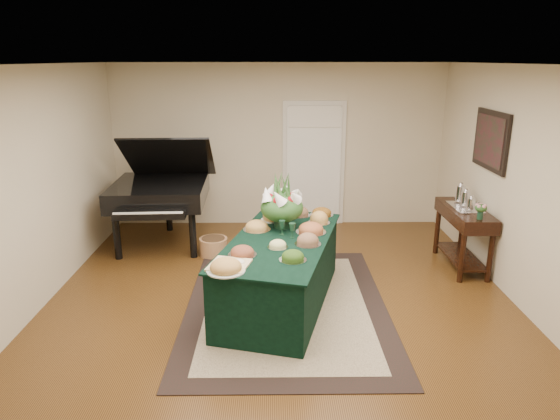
{
  "coord_description": "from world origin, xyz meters",
  "views": [
    {
      "loc": [
        -0.07,
        -5.3,
        2.76
      ],
      "look_at": [
        0.0,
        0.3,
        1.05
      ],
      "focal_mm": 32.0,
      "sensor_mm": 36.0,
      "label": 1
    }
  ],
  "objects_px": {
    "buffet_table": "(280,272)",
    "grand_piano": "(160,191)",
    "mahogany_sideboard": "(464,222)",
    "floral_centerpiece": "(282,202)"
  },
  "relations": [
    {
      "from": "buffet_table",
      "to": "grand_piano",
      "type": "xyz_separation_m",
      "value": [
        -1.78,
        1.98,
        0.44
      ]
    },
    {
      "from": "buffet_table",
      "to": "mahogany_sideboard",
      "type": "distance_m",
      "value": 2.72
    },
    {
      "from": "buffet_table",
      "to": "floral_centerpiece",
      "type": "height_order",
      "value": "floral_centerpiece"
    },
    {
      "from": "grand_piano",
      "to": "mahogany_sideboard",
      "type": "relative_size",
      "value": 1.45
    },
    {
      "from": "floral_centerpiece",
      "to": "mahogany_sideboard",
      "type": "relative_size",
      "value": 0.45
    },
    {
      "from": "buffet_table",
      "to": "grand_piano",
      "type": "height_order",
      "value": "grand_piano"
    },
    {
      "from": "floral_centerpiece",
      "to": "mahogany_sideboard",
      "type": "height_order",
      "value": "floral_centerpiece"
    },
    {
      "from": "floral_centerpiece",
      "to": "grand_piano",
      "type": "xyz_separation_m",
      "value": [
        -1.81,
        1.57,
        -0.27
      ]
    },
    {
      "from": "buffet_table",
      "to": "grand_piano",
      "type": "distance_m",
      "value": 2.7
    },
    {
      "from": "buffet_table",
      "to": "floral_centerpiece",
      "type": "xyz_separation_m",
      "value": [
        0.02,
        0.42,
        0.71
      ]
    }
  ]
}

